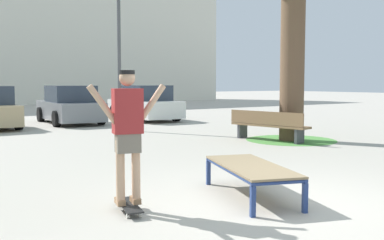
{
  "coord_description": "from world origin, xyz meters",
  "views": [
    {
      "loc": [
        -4.36,
        -4.32,
        1.63
      ],
      "look_at": [
        -0.08,
        2.04,
        1.0
      ],
      "focal_mm": 42.93,
      "sensor_mm": 36.0,
      "label": 1
    }
  ],
  "objects_px": {
    "skate_box": "(251,168)",
    "skateboard": "(129,206)",
    "park_bench": "(268,125)",
    "car_white": "(145,104)",
    "car_grey": "(70,106)",
    "skater": "(128,127)",
    "light_post": "(119,16)"
  },
  "relations": [
    {
      "from": "skate_box",
      "to": "skateboard",
      "type": "distance_m",
      "value": 1.83
    },
    {
      "from": "park_bench",
      "to": "car_white",
      "type": "bearing_deg",
      "value": 86.64
    },
    {
      "from": "car_grey",
      "to": "park_bench",
      "type": "xyz_separation_m",
      "value": [
        2.72,
        -8.5,
        -0.24
      ]
    },
    {
      "from": "skate_box",
      "to": "car_grey",
      "type": "distance_m",
      "value": 13.13
    },
    {
      "from": "skater",
      "to": "car_grey",
      "type": "xyz_separation_m",
      "value": [
        3.64,
        12.69,
        -0.38
      ]
    },
    {
      "from": "light_post",
      "to": "car_grey",
      "type": "bearing_deg",
      "value": 97.67
    },
    {
      "from": "skate_box",
      "to": "skateboard",
      "type": "relative_size",
      "value": 2.48
    },
    {
      "from": "light_post",
      "to": "skater",
      "type": "bearing_deg",
      "value": -114.44
    },
    {
      "from": "skate_box",
      "to": "skater",
      "type": "height_order",
      "value": "skater"
    },
    {
      "from": "park_bench",
      "to": "light_post",
      "type": "height_order",
      "value": "light_post"
    },
    {
      "from": "skater",
      "to": "car_grey",
      "type": "bearing_deg",
      "value": 74.02
    },
    {
      "from": "car_grey",
      "to": "park_bench",
      "type": "height_order",
      "value": "car_grey"
    },
    {
      "from": "skateboard",
      "to": "car_grey",
      "type": "height_order",
      "value": "car_grey"
    },
    {
      "from": "car_white",
      "to": "park_bench",
      "type": "distance_m",
      "value": 8.22
    },
    {
      "from": "skateboard",
      "to": "skate_box",
      "type": "bearing_deg",
      "value": -9.73
    },
    {
      "from": "car_white",
      "to": "light_post",
      "type": "relative_size",
      "value": 0.73
    },
    {
      "from": "car_grey",
      "to": "park_bench",
      "type": "distance_m",
      "value": 8.93
    },
    {
      "from": "skate_box",
      "to": "park_bench",
      "type": "xyz_separation_m",
      "value": [
        4.58,
        4.5,
        0.03
      ]
    },
    {
      "from": "skater",
      "to": "light_post",
      "type": "bearing_deg",
      "value": 65.56
    },
    {
      "from": "skateboard",
      "to": "park_bench",
      "type": "relative_size",
      "value": 0.34
    },
    {
      "from": "park_bench",
      "to": "skateboard",
      "type": "bearing_deg",
      "value": -146.58
    },
    {
      "from": "skateboard",
      "to": "park_bench",
      "type": "xyz_separation_m",
      "value": [
        6.36,
        4.19,
        0.37
      ]
    },
    {
      "from": "skater",
      "to": "light_post",
      "type": "distance_m",
      "value": 10.34
    },
    {
      "from": "light_post",
      "to": "skate_box",
      "type": "bearing_deg",
      "value": -104.07
    },
    {
      "from": "skate_box",
      "to": "skater",
      "type": "relative_size",
      "value": 1.21
    },
    {
      "from": "car_grey",
      "to": "light_post",
      "type": "bearing_deg",
      "value": -82.33
    },
    {
      "from": "skateboard",
      "to": "light_post",
      "type": "bearing_deg",
      "value": 65.56
    },
    {
      "from": "skateboard",
      "to": "skater",
      "type": "relative_size",
      "value": 0.49
    },
    {
      "from": "skate_box",
      "to": "skater",
      "type": "xyz_separation_m",
      "value": [
        -1.77,
        0.31,
        0.66
      ]
    },
    {
      "from": "skater",
      "to": "park_bench",
      "type": "xyz_separation_m",
      "value": [
        6.36,
        4.19,
        -0.62
      ]
    },
    {
      "from": "skate_box",
      "to": "car_grey",
      "type": "relative_size",
      "value": 0.48
    },
    {
      "from": "skate_box",
      "to": "park_bench",
      "type": "relative_size",
      "value": 0.84
    }
  ]
}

